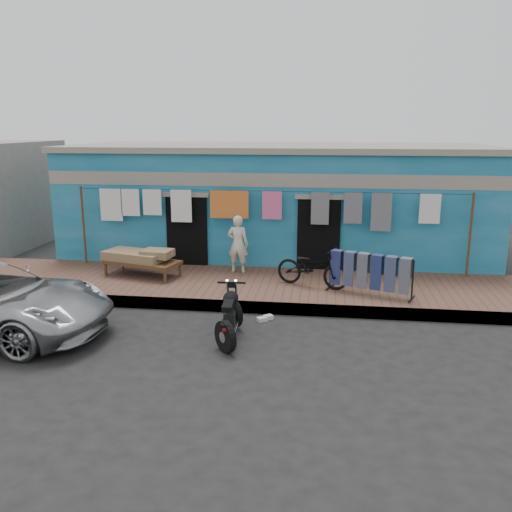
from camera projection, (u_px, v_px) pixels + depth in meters
The scene contains 13 objects.
ground at pixel (242, 340), 10.13m from camera, with size 80.00×80.00×0.00m, color black.
sidewalk at pixel (262, 288), 12.99m from camera, with size 28.00×3.00×0.25m, color brown.
curb at pixel (253, 307), 11.60m from camera, with size 28.00×0.10×0.25m, color gray.
building at pixel (278, 201), 16.47m from camera, with size 12.20×5.20×3.36m.
clothesline at pixel (252, 209), 13.85m from camera, with size 10.06×0.06×2.10m.
seated_person at pixel (238, 244), 13.76m from camera, with size 0.53×0.35×1.47m, color beige.
bicycle at pixel (312, 263), 12.56m from camera, with size 0.61×1.74×1.12m, color black.
motorcycle at pixel (229, 314), 10.10m from camera, with size 0.64×1.57×0.99m, color black, non-canonical shape.
charpoy at pixel (143, 263), 13.51m from camera, with size 2.14×1.41×0.66m, color brown, non-canonical shape.
jeans_rack at pixel (370, 273), 12.01m from camera, with size 1.98×1.07×0.95m, color black, non-canonical shape.
litter_a at pixel (262, 319), 11.12m from camera, with size 0.19×0.15×0.08m, color silver.
litter_b at pixel (268, 317), 11.23m from camera, with size 0.18×0.13×0.09m, color silver.
litter_c at pixel (238, 319), 11.12m from camera, with size 0.21×0.17×0.08m, color silver.
Camera 1 is at (1.54, -9.35, 3.93)m, focal length 38.00 mm.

